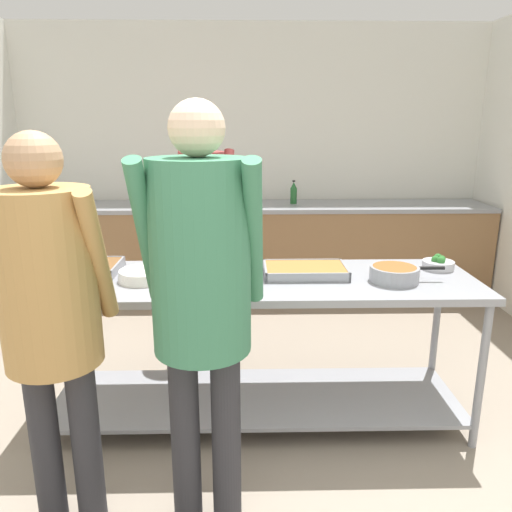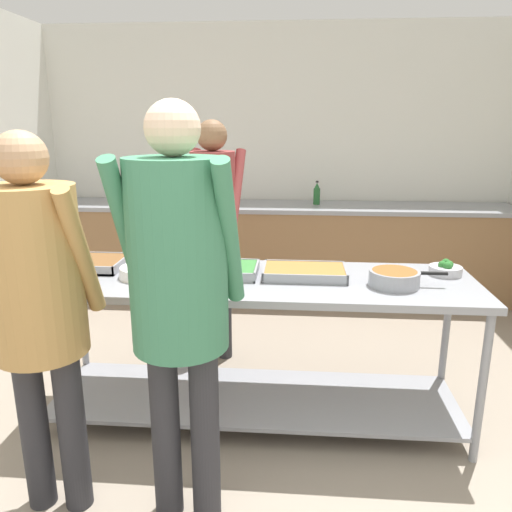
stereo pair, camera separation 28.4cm
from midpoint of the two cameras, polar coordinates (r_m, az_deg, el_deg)
wall_rear at (r=5.25m, az=3.90°, el=10.89°), size 4.82×0.06×2.65m
back_counter at (r=5.03m, az=3.65°, el=0.70°), size 4.66×0.65×0.92m
serving_counter at (r=2.87m, az=2.70°, el=-7.87°), size 2.44×0.74×0.87m
serving_tray_greens at (r=3.08m, az=-15.69°, el=-0.87°), size 0.38×0.32×0.05m
plate_stack at (r=2.83m, az=-9.89°, el=-1.83°), size 0.28×0.28×0.06m
serving_tray_roast at (r=2.83m, az=-1.60°, el=-1.65°), size 0.46×0.30×0.05m
serving_tray_vegetables at (r=2.82m, az=8.45°, el=-1.90°), size 0.46×0.30×0.05m
sauce_pan at (r=2.77m, az=18.42°, el=-2.40°), size 0.41×0.27×0.08m
broccoli_bowl at (r=3.07m, az=23.36°, el=-1.45°), size 0.18×0.18×0.08m
guest_serving_left at (r=1.98m, az=-4.76°, el=-2.75°), size 0.50×0.39×1.79m
guest_serving_right at (r=2.18m, az=-20.44°, el=-3.95°), size 0.48×0.38×1.68m
cook_behind_counter at (r=3.50m, az=-2.55°, el=4.79°), size 0.45×0.39×1.73m
water_bottle at (r=4.98m, az=8.60°, el=7.03°), size 0.07×0.07×0.23m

